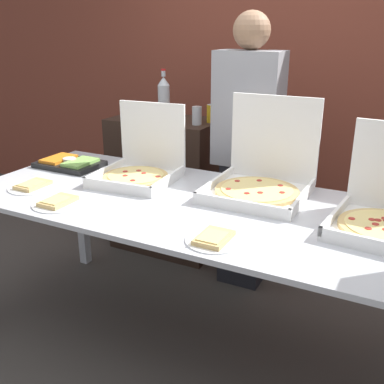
% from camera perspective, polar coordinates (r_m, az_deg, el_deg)
% --- Properties ---
extents(ground_plane, '(16.00, 16.00, 0.00)m').
position_cam_1_polar(ground_plane, '(2.63, 0.00, -18.43)').
color(ground_plane, '#423D38').
extents(brick_wall_behind, '(10.00, 0.06, 2.80)m').
position_cam_1_polar(brick_wall_behind, '(3.66, 12.80, 15.93)').
color(brick_wall_behind, brown).
rests_on(brick_wall_behind, ground_plane).
extents(buffet_table, '(2.33, 0.99, 0.83)m').
position_cam_1_polar(buffet_table, '(2.24, 0.00, -3.20)').
color(buffet_table, silver).
rests_on(buffet_table, ground_plane).
extents(pizza_box_far_left, '(0.44, 0.46, 0.41)m').
position_cam_1_polar(pizza_box_far_left, '(2.53, -6.62, 3.23)').
color(pizza_box_far_left, white).
rests_on(pizza_box_far_left, buffet_table).
extents(pizza_box_near_left, '(0.48, 0.50, 0.48)m').
position_cam_1_polar(pizza_box_near_left, '(2.32, 8.80, 1.84)').
color(pizza_box_near_left, white).
rests_on(pizza_box_near_left, buffet_table).
extents(paper_plate_front_left, '(0.25, 0.25, 0.03)m').
position_cam_1_polar(paper_plate_front_left, '(2.26, -16.63, -1.25)').
color(paper_plate_front_left, white).
rests_on(paper_plate_front_left, buffet_table).
extents(paper_plate_front_center, '(0.23, 0.23, 0.03)m').
position_cam_1_polar(paper_plate_front_center, '(1.80, 2.80, -5.96)').
color(paper_plate_front_center, white).
rests_on(paper_plate_front_center, buffet_table).
extents(paper_plate_front_right, '(0.26, 0.26, 0.03)m').
position_cam_1_polar(paper_plate_front_right, '(2.54, -19.54, 0.75)').
color(paper_plate_front_right, white).
rests_on(paper_plate_front_right, buffet_table).
extents(veggie_tray, '(0.38, 0.26, 0.05)m').
position_cam_1_polar(veggie_tray, '(2.86, -15.27, 3.56)').
color(veggie_tray, black).
rests_on(veggie_tray, buffet_table).
extents(sideboard_podium, '(0.79, 0.46, 1.02)m').
position_cam_1_polar(sideboard_podium, '(3.43, -3.26, 0.87)').
color(sideboard_podium, black).
rests_on(sideboard_podium, ground_plane).
extents(soda_bottle, '(0.09, 0.09, 0.35)m').
position_cam_1_polar(soda_bottle, '(3.30, -3.60, 11.94)').
color(soda_bottle, '#B7BCC1').
rests_on(soda_bottle, sideboard_podium).
extents(soda_can_silver, '(0.07, 0.07, 0.12)m').
position_cam_1_polar(soda_can_silver, '(3.08, 0.62, 9.68)').
color(soda_can_silver, silver).
rests_on(soda_can_silver, sideboard_podium).
extents(soda_can_colored, '(0.07, 0.07, 0.12)m').
position_cam_1_polar(soda_can_colored, '(3.16, 2.48, 9.93)').
color(soda_can_colored, gold).
rests_on(soda_can_colored, sideboard_podium).
extents(person_guest_plaid, '(0.40, 0.22, 1.73)m').
position_cam_1_polar(person_guest_plaid, '(2.83, 6.98, 5.13)').
color(person_guest_plaid, black).
rests_on(person_guest_plaid, ground_plane).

